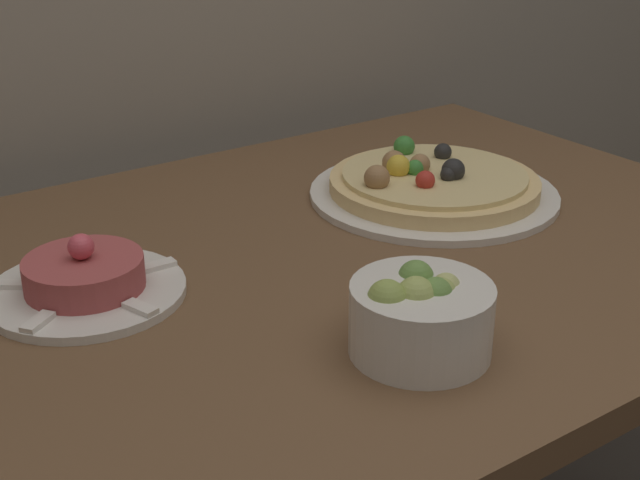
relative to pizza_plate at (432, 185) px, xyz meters
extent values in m
cube|color=brown|center=(-0.21, -0.06, -0.04)|extent=(1.15, 0.82, 0.03)
cylinder|color=brown|center=(0.30, 0.29, -0.43)|extent=(0.06, 0.06, 0.76)
cylinder|color=silver|center=(0.00, 0.00, -0.01)|extent=(0.35, 0.35, 0.01)
cylinder|color=#E5C17F|center=(0.00, 0.00, 0.00)|extent=(0.29, 0.29, 0.02)
cylinder|color=#E0C684|center=(0.00, 0.00, 0.01)|extent=(0.26, 0.26, 0.01)
sphere|color=#387F33|center=(0.02, 0.09, 0.03)|extent=(0.03, 0.03, 0.03)
sphere|color=gold|center=(-0.04, 0.03, 0.03)|extent=(0.03, 0.03, 0.03)
sphere|color=#997047|center=(-0.09, 0.01, 0.03)|extent=(0.03, 0.03, 0.03)
sphere|color=black|center=(0.00, -0.03, 0.02)|extent=(0.02, 0.02, 0.02)
sphere|color=#997047|center=(-0.04, 0.04, 0.03)|extent=(0.03, 0.03, 0.03)
sphere|color=#997047|center=(-0.01, 0.02, 0.03)|extent=(0.03, 0.03, 0.03)
sphere|color=black|center=(0.01, -0.03, 0.03)|extent=(0.03, 0.03, 0.03)
sphere|color=black|center=(0.06, 0.04, 0.03)|extent=(0.03, 0.03, 0.03)
sphere|color=#B22D23|center=(-0.04, -0.03, 0.03)|extent=(0.03, 0.03, 0.03)
sphere|color=#387F33|center=(-0.02, 0.01, 0.03)|extent=(0.02, 0.02, 0.02)
cylinder|color=silver|center=(-0.51, -0.01, -0.01)|extent=(0.22, 0.22, 0.01)
cylinder|color=#A84747|center=(-0.51, -0.01, 0.01)|extent=(0.13, 0.13, 0.03)
sphere|color=#DB4C5B|center=(-0.51, -0.01, 0.04)|extent=(0.03, 0.03, 0.03)
cube|color=white|center=(-0.42, -0.01, -0.01)|extent=(0.04, 0.02, 0.01)
cube|color=white|center=(-0.48, 0.08, -0.01)|extent=(0.03, 0.04, 0.01)
cube|color=white|center=(-0.58, 0.04, -0.01)|extent=(0.04, 0.04, 0.01)
cube|color=white|center=(-0.58, -0.06, -0.01)|extent=(0.04, 0.04, 0.01)
cube|color=white|center=(-0.48, -0.09, -0.01)|extent=(0.03, 0.04, 0.01)
cylinder|color=silver|center=(-0.29, -0.30, 0.02)|extent=(0.14, 0.14, 0.07)
sphere|color=#8EA34C|center=(-0.32, -0.30, 0.05)|extent=(0.04, 0.04, 0.04)
sphere|color=#668E42|center=(-0.27, -0.28, 0.05)|extent=(0.04, 0.04, 0.04)
sphere|color=#A3B25B|center=(-0.27, -0.31, 0.05)|extent=(0.03, 0.03, 0.03)
sphere|color=#B7BC70|center=(-0.26, -0.31, 0.05)|extent=(0.03, 0.03, 0.03)
sphere|color=#A3B25B|center=(-0.30, -0.31, 0.05)|extent=(0.04, 0.04, 0.04)
sphere|color=#668E42|center=(-0.28, -0.31, 0.05)|extent=(0.03, 0.03, 0.03)
camera|label=1|loc=(-0.79, -0.86, 0.43)|focal=50.00mm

